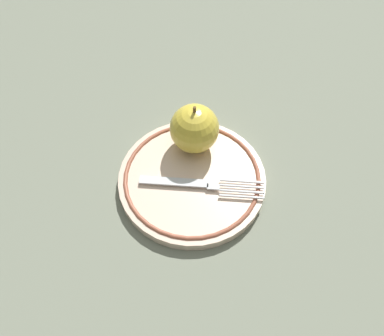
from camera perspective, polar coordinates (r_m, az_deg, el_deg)
ground_plane at (r=0.59m, az=-1.37°, el=-3.25°), size 2.00×2.00×0.00m
plate at (r=0.59m, az=0.00°, el=-1.54°), size 0.20×0.20×0.02m
apple_red_whole at (r=0.59m, az=0.32°, el=5.29°), size 0.07×0.07×0.08m
fork at (r=0.57m, az=0.67°, el=-2.41°), size 0.16×0.08×0.00m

